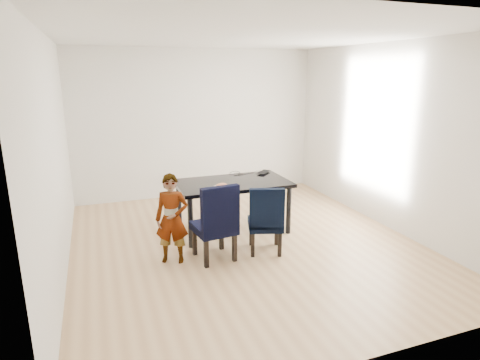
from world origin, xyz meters
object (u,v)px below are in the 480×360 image
object	(u,v)px
chair_left	(214,221)
laptop	(261,172)
dining_table	(233,206)
plate	(223,188)
chair_right	(265,218)
child	(172,219)

from	to	relation	value
chair_left	laptop	xyz separation A→B (m)	(1.11, 1.13, 0.27)
dining_table	plate	distance (m)	0.54
chair_left	chair_right	distance (m)	0.69
dining_table	plate	size ratio (longest dim) A/B	5.68
dining_table	child	bearing A→B (deg)	-145.97
chair_right	child	size ratio (longest dim) A/B	0.81
chair_left	child	world-z (taller)	child
child	laptop	size ratio (longest dim) A/B	3.70
dining_table	laptop	xyz separation A→B (m)	(0.59, 0.35, 0.39)
dining_table	child	world-z (taller)	child
dining_table	chair_right	bearing A→B (deg)	-78.45
chair_right	child	bearing A→B (deg)	-167.34
dining_table	plate	bearing A→B (deg)	-130.34
chair_right	child	xyz separation A→B (m)	(-1.18, 0.11, 0.10)
dining_table	plate	xyz separation A→B (m)	(-0.25, -0.29, 0.38)
child	laptop	xyz separation A→B (m)	(1.61, 1.04, 0.21)
dining_table	chair_left	xyz separation A→B (m)	(-0.52, -0.78, 0.12)
chair_right	dining_table	bearing A→B (deg)	119.62
chair_left	chair_right	xyz separation A→B (m)	(0.68, -0.02, -0.04)
chair_left	laptop	distance (m)	1.61
child	plate	size ratio (longest dim) A/B	3.94
child	plate	bearing A→B (deg)	48.76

